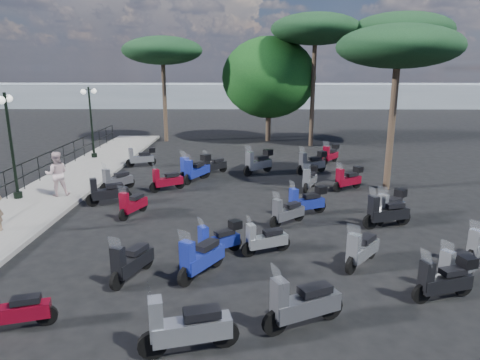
{
  "coord_description": "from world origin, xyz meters",
  "views": [
    {
      "loc": [
        1.35,
        -13.51,
        5.02
      ],
      "look_at": [
        1.19,
        1.06,
        1.2
      ],
      "focal_mm": 32.0,
      "sensor_mm": 36.0,
      "label": 1
    }
  ],
  "objects_px": {
    "scooter_14": "(219,240)",
    "scooter_27": "(386,213)",
    "pedestrian_far": "(57,174)",
    "scooter_9": "(167,181)",
    "scooter_7": "(201,258)",
    "scooter_12": "(302,304)",
    "scooter_17": "(258,163)",
    "scooter_5": "(141,158)",
    "scooter_19": "(445,280)",
    "scooter_23": "(312,163)",
    "lamp_post_1": "(10,139)",
    "lamp_post_2": "(91,118)",
    "scooter_20": "(362,250)",
    "scooter_6": "(186,328)",
    "pine_0": "(315,30)",
    "pine_3": "(399,47)",
    "scooter_1": "(14,311)",
    "scooter_8": "(131,262)",
    "scooter_26": "(391,207)",
    "pine_2": "(162,51)",
    "scooter_22": "(310,179)",
    "scooter_2": "(133,205)",
    "pine_1": "(401,31)",
    "scooter_28": "(348,179)",
    "scooter_11": "(195,168)",
    "scooter_29": "(330,155)",
    "scooter_13": "(265,240)",
    "scooter_3": "(108,193)",
    "scooter_10": "(195,172)",
    "scooter_4": "(117,180)",
    "scooter_16": "(214,165)",
    "scooter_15": "(306,202)"
  },
  "relations": [
    {
      "from": "scooter_14",
      "to": "scooter_27",
      "type": "distance_m",
      "value": 5.73
    },
    {
      "from": "pedestrian_far",
      "to": "scooter_9",
      "type": "bearing_deg",
      "value": 176.23
    },
    {
      "from": "scooter_7",
      "to": "scooter_12",
      "type": "height_order",
      "value": "scooter_12"
    },
    {
      "from": "scooter_17",
      "to": "scooter_5",
      "type": "bearing_deg",
      "value": 32.38
    },
    {
      "from": "scooter_19",
      "to": "scooter_23",
      "type": "xyz_separation_m",
      "value": [
        -1.16,
        11.8,
        0.05
      ]
    },
    {
      "from": "lamp_post_1",
      "to": "scooter_27",
      "type": "xyz_separation_m",
      "value": [
        13.36,
        -2.61,
        -1.96
      ]
    },
    {
      "from": "lamp_post_2",
      "to": "scooter_20",
      "type": "relative_size",
      "value": 2.94
    },
    {
      "from": "scooter_7",
      "to": "scooter_20",
      "type": "bearing_deg",
      "value": -139.59
    },
    {
      "from": "scooter_6",
      "to": "pine_0",
      "type": "distance_m",
      "value": 23.24
    },
    {
      "from": "scooter_19",
      "to": "pine_3",
      "type": "relative_size",
      "value": 0.23
    },
    {
      "from": "scooter_1",
      "to": "scooter_8",
      "type": "distance_m",
      "value": 2.74
    },
    {
      "from": "scooter_26",
      "to": "scooter_1",
      "type": "bearing_deg",
      "value": 80.96
    },
    {
      "from": "scooter_19",
      "to": "pine_2",
      "type": "relative_size",
      "value": 0.22
    },
    {
      "from": "lamp_post_1",
      "to": "scooter_22",
      "type": "distance_m",
      "value": 11.85
    },
    {
      "from": "scooter_2",
      "to": "pine_3",
      "type": "relative_size",
      "value": 0.22
    },
    {
      "from": "pine_3",
      "to": "lamp_post_1",
      "type": "bearing_deg",
      "value": -172.39
    },
    {
      "from": "scooter_23",
      "to": "pine_1",
      "type": "height_order",
      "value": "pine_1"
    },
    {
      "from": "scooter_8",
      "to": "pine_3",
      "type": "xyz_separation_m",
      "value": [
        8.83,
        8.22,
        5.36
      ]
    },
    {
      "from": "scooter_28",
      "to": "scooter_11",
      "type": "bearing_deg",
      "value": 43.72
    },
    {
      "from": "scooter_29",
      "to": "scooter_17",
      "type": "bearing_deg",
      "value": 68.57
    },
    {
      "from": "scooter_13",
      "to": "scooter_27",
      "type": "xyz_separation_m",
      "value": [
        4.02,
        2.1,
        0.08
      ]
    },
    {
      "from": "scooter_7",
      "to": "scooter_5",
      "type": "bearing_deg",
      "value": -38.42
    },
    {
      "from": "scooter_8",
      "to": "scooter_28",
      "type": "relative_size",
      "value": 1.13
    },
    {
      "from": "scooter_3",
      "to": "scooter_10",
      "type": "relative_size",
      "value": 0.97
    },
    {
      "from": "scooter_4",
      "to": "pine_0",
      "type": "bearing_deg",
      "value": -90.69
    },
    {
      "from": "scooter_6",
      "to": "scooter_23",
      "type": "distance_m",
      "value": 14.39
    },
    {
      "from": "scooter_11",
      "to": "lamp_post_2",
      "type": "bearing_deg",
      "value": 7.09
    },
    {
      "from": "lamp_post_1",
      "to": "lamp_post_2",
      "type": "xyz_separation_m",
      "value": [
        0.27,
        7.85,
        -0.07
      ]
    },
    {
      "from": "scooter_1",
      "to": "scooter_14",
      "type": "relative_size",
      "value": 1.12
    },
    {
      "from": "scooter_7",
      "to": "pine_1",
      "type": "bearing_deg",
      "value": -88.66
    },
    {
      "from": "scooter_9",
      "to": "scooter_11",
      "type": "distance_m",
      "value": 2.04
    },
    {
      "from": "scooter_16",
      "to": "scooter_27",
      "type": "distance_m",
      "value": 9.38
    },
    {
      "from": "scooter_12",
      "to": "scooter_29",
      "type": "distance_m",
      "value": 15.65
    },
    {
      "from": "scooter_7",
      "to": "scooter_12",
      "type": "xyz_separation_m",
      "value": [
        2.22,
        -2.13,
        0.02
      ]
    },
    {
      "from": "scooter_8",
      "to": "scooter_9",
      "type": "bearing_deg",
      "value": -64.07
    },
    {
      "from": "scooter_2",
      "to": "scooter_12",
      "type": "bearing_deg",
      "value": 149.6
    },
    {
      "from": "scooter_1",
      "to": "scooter_4",
      "type": "bearing_deg",
      "value": -11.58
    },
    {
      "from": "scooter_16",
      "to": "pine_0",
      "type": "height_order",
      "value": "pine_0"
    },
    {
      "from": "scooter_8",
      "to": "scooter_20",
      "type": "distance_m",
      "value": 5.84
    },
    {
      "from": "scooter_10",
      "to": "scooter_20",
      "type": "height_order",
      "value": "scooter_10"
    },
    {
      "from": "scooter_14",
      "to": "scooter_15",
      "type": "distance_m",
      "value": 4.44
    },
    {
      "from": "scooter_6",
      "to": "scooter_29",
      "type": "distance_m",
      "value": 17.05
    },
    {
      "from": "scooter_1",
      "to": "scooter_10",
      "type": "height_order",
      "value": "scooter_10"
    },
    {
      "from": "pine_3",
      "to": "pine_1",
      "type": "bearing_deg",
      "value": 70.75
    },
    {
      "from": "scooter_7",
      "to": "scooter_9",
      "type": "xyz_separation_m",
      "value": [
        -2.21,
        7.65,
        -0.05
      ]
    },
    {
      "from": "scooter_4",
      "to": "pine_2",
      "type": "distance_m",
      "value": 13.95
    },
    {
      "from": "scooter_2",
      "to": "scooter_16",
      "type": "height_order",
      "value": "scooter_16"
    },
    {
      "from": "scooter_6",
      "to": "scooter_20",
      "type": "bearing_deg",
      "value": -63.63
    },
    {
      "from": "scooter_10",
      "to": "pine_1",
      "type": "distance_m",
      "value": 16.11
    },
    {
      "from": "scooter_4",
      "to": "scooter_10",
      "type": "height_order",
      "value": "scooter_10"
    }
  ]
}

